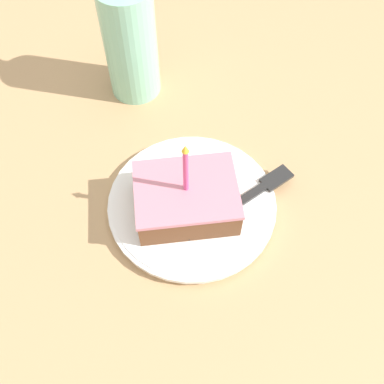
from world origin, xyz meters
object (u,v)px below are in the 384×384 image
(plate, at_px, (192,204))
(cake_slice, at_px, (186,198))
(bottle, at_px, (130,38))
(fork, at_px, (247,197))

(plate, xyz_separation_m, cake_slice, (-0.01, 0.01, 0.03))
(plate, distance_m, bottle, 0.27)
(plate, bearing_deg, fork, -92.92)
(fork, xyz_separation_m, bottle, (0.25, 0.14, 0.08))
(fork, bearing_deg, plate, 87.08)
(plate, relative_size, bottle, 0.94)
(cake_slice, relative_size, fork, 0.82)
(plate, height_order, cake_slice, cake_slice)
(plate, height_order, fork, fork)
(plate, relative_size, fork, 1.40)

